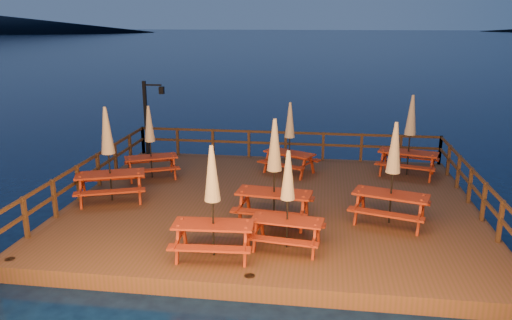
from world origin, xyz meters
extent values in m
plane|color=black|center=(0.00, 0.00, 0.00)|extent=(500.00, 500.00, 0.00)
cube|color=#4F3419|center=(0.00, 0.00, 0.20)|extent=(12.00, 10.00, 0.40)
cylinder|color=#331D10|center=(-5.60, -4.60, -0.30)|extent=(0.24, 0.24, 1.40)
cylinder|color=#331D10|center=(-5.60, 4.60, -0.30)|extent=(0.24, 0.24, 1.40)
cylinder|color=#331D10|center=(0.00, -4.60, -0.30)|extent=(0.24, 0.24, 1.40)
cylinder|color=#331D10|center=(0.00, 4.60, -0.30)|extent=(0.24, 0.24, 1.40)
cylinder|color=#331D10|center=(5.60, 4.60, -0.30)|extent=(0.24, 0.24, 1.40)
cube|color=#331D10|center=(0.00, 4.85, 1.45)|extent=(11.70, 0.06, 0.09)
cube|color=#331D10|center=(0.00, 4.85, 1.01)|extent=(11.70, 0.06, 0.09)
cube|color=#331D10|center=(-4.68, 4.85, 0.95)|extent=(0.10, 0.10, 1.10)
cube|color=#331D10|center=(0.00, 4.85, 0.95)|extent=(0.10, 0.10, 1.10)
cube|color=#331D10|center=(4.68, 4.85, 0.95)|extent=(0.10, 0.10, 1.10)
cube|color=#331D10|center=(-5.85, 0.00, 1.45)|extent=(0.06, 9.70, 0.09)
cube|color=#331D10|center=(-5.85, 0.00, 1.01)|extent=(0.06, 9.70, 0.09)
cube|color=#331D10|center=(-5.85, -3.88, 0.95)|extent=(0.10, 0.10, 1.10)
cube|color=#331D10|center=(-5.85, 0.00, 0.95)|extent=(0.10, 0.10, 1.10)
cube|color=#331D10|center=(-5.85, 3.88, 0.95)|extent=(0.10, 0.10, 1.10)
cube|color=#331D10|center=(5.85, 0.00, 1.45)|extent=(0.06, 9.70, 0.09)
cube|color=#331D10|center=(5.85, 0.00, 1.01)|extent=(0.06, 9.70, 0.09)
cube|color=#331D10|center=(5.85, 0.00, 0.95)|extent=(0.10, 0.10, 1.10)
cube|color=#331D10|center=(5.85, 3.88, 0.95)|extent=(0.10, 0.10, 1.10)
cube|color=black|center=(-5.55, 4.55, 1.90)|extent=(0.12, 0.12, 3.00)
cube|color=black|center=(-5.20, 4.55, 3.25)|extent=(0.70, 0.06, 0.06)
cube|color=black|center=(-4.85, 4.55, 3.05)|extent=(0.18, 0.18, 0.28)
sphere|color=#E6B65C|center=(-4.85, 4.55, 3.05)|extent=(0.14, 0.14, 0.14)
cube|color=maroon|center=(-4.85, -0.60, 1.24)|extent=(2.16, 1.43, 0.06)
cube|color=maroon|center=(-5.08, 0.03, 0.90)|extent=(2.00, 0.99, 0.06)
cube|color=maroon|center=(-4.62, -1.23, 0.90)|extent=(2.00, 0.99, 0.06)
cube|color=maroon|center=(-5.76, -0.54, 0.82)|extent=(0.10, 0.13, 0.84)
cube|color=maroon|center=(-5.51, -1.23, 0.82)|extent=(0.10, 0.13, 0.84)
cube|color=maroon|center=(-4.19, 0.04, 0.82)|extent=(0.10, 0.13, 0.84)
cube|color=maroon|center=(-3.94, -0.65, 0.82)|extent=(0.10, 0.13, 0.84)
cylinder|color=black|center=(-4.85, -0.60, 1.80)|extent=(0.05, 0.05, 2.80)
cone|color=tan|center=(-4.85, -0.60, 2.58)|extent=(0.40, 0.40, 1.40)
sphere|color=black|center=(-4.85, -0.60, 3.23)|extent=(0.08, 0.08, 0.08)
cube|color=maroon|center=(0.21, -1.56, 1.23)|extent=(2.07, 0.99, 0.06)
cube|color=maroon|center=(0.28, -0.90, 0.90)|extent=(2.02, 0.53, 0.06)
cube|color=maroon|center=(0.13, -2.22, 0.90)|extent=(2.02, 0.53, 0.06)
cube|color=maroon|center=(-0.58, -1.11, 0.82)|extent=(0.08, 0.12, 0.83)
cube|color=maroon|center=(-0.66, -1.83, 0.82)|extent=(0.08, 0.12, 0.83)
cube|color=maroon|center=(1.08, -1.29, 0.82)|extent=(0.08, 0.12, 0.83)
cube|color=maroon|center=(1.00, -2.02, 0.82)|extent=(0.08, 0.12, 0.83)
cylinder|color=black|center=(0.21, -1.56, 1.79)|extent=(0.05, 0.05, 2.78)
cone|color=tan|center=(0.21, -1.56, 2.57)|extent=(0.40, 0.40, 1.39)
sphere|color=black|center=(0.21, -1.56, 3.21)|extent=(0.08, 0.08, 0.08)
cube|color=maroon|center=(-4.41, 1.76, 1.14)|extent=(1.89, 1.38, 0.05)
cube|color=maroon|center=(-4.66, 2.29, 0.84)|extent=(1.71, 1.01, 0.05)
cube|color=maroon|center=(-4.15, 1.23, 0.84)|extent=(1.71, 1.01, 0.05)
cube|color=maroon|center=(-5.21, 1.73, 0.77)|extent=(0.10, 0.11, 0.74)
cube|color=maroon|center=(-4.93, 1.15, 0.77)|extent=(0.10, 0.11, 0.74)
cube|color=maroon|center=(-3.88, 2.37, 0.77)|extent=(0.10, 0.11, 0.74)
cube|color=maroon|center=(-3.60, 1.79, 0.77)|extent=(0.10, 0.11, 0.74)
cylinder|color=black|center=(-4.41, 1.76, 1.63)|extent=(0.04, 0.04, 2.45)
cone|color=tan|center=(-4.41, 1.76, 2.31)|extent=(0.35, 0.35, 1.23)
sphere|color=black|center=(-4.41, 1.76, 2.88)|extent=(0.07, 0.07, 0.07)
cube|color=maroon|center=(4.43, 3.28, 1.23)|extent=(2.13, 1.31, 0.06)
cube|color=maroon|center=(4.62, 3.92, 0.90)|extent=(2.00, 0.87, 0.06)
cube|color=maroon|center=(4.24, 2.65, 0.90)|extent=(2.00, 0.87, 0.06)
cube|color=maroon|center=(3.74, 3.87, 0.81)|extent=(0.10, 0.13, 0.83)
cube|color=maroon|center=(3.53, 3.17, 0.81)|extent=(0.10, 0.13, 0.83)
cube|color=maroon|center=(5.33, 3.39, 0.81)|extent=(0.10, 0.13, 0.83)
cube|color=maroon|center=(5.12, 2.69, 0.81)|extent=(0.10, 0.13, 0.83)
cylinder|color=black|center=(4.43, 3.28, 1.78)|extent=(0.05, 0.05, 2.77)
cone|color=tan|center=(4.43, 3.28, 2.56)|extent=(0.40, 0.40, 1.38)
sphere|color=black|center=(4.43, 3.28, 3.20)|extent=(0.08, 0.08, 0.08)
cube|color=maroon|center=(0.68, -3.10, 1.11)|extent=(1.77, 0.88, 0.05)
cube|color=maroon|center=(0.76, -2.54, 0.82)|extent=(1.72, 0.48, 0.05)
cube|color=maroon|center=(0.61, -3.67, 0.82)|extent=(1.72, 0.48, 0.05)
cube|color=maroon|center=(0.02, -2.70, 0.75)|extent=(0.07, 0.10, 0.71)
cube|color=maroon|center=(-0.06, -3.32, 0.75)|extent=(0.07, 0.10, 0.71)
cube|color=maroon|center=(1.43, -2.89, 0.75)|extent=(0.07, 0.10, 0.71)
cube|color=maroon|center=(1.35, -3.51, 0.75)|extent=(0.07, 0.10, 0.71)
cylinder|color=black|center=(0.68, -3.10, 1.58)|extent=(0.04, 0.04, 2.36)
cone|color=tan|center=(0.68, -3.10, 2.24)|extent=(0.34, 0.34, 1.18)
sphere|color=black|center=(0.68, -3.10, 2.79)|extent=(0.07, 0.07, 0.07)
cube|color=maroon|center=(3.31, -1.21, 1.21)|extent=(2.09, 1.29, 0.05)
cube|color=maroon|center=(3.50, -0.59, 0.89)|extent=(1.95, 0.86, 0.05)
cube|color=maroon|center=(3.12, -1.83, 0.89)|extent=(1.95, 0.86, 0.05)
cube|color=maroon|center=(2.64, -0.63, 0.81)|extent=(0.09, 0.12, 0.81)
cube|color=maroon|center=(2.43, -1.31, 0.81)|extent=(0.09, 0.12, 0.81)
cube|color=maroon|center=(4.19, -1.10, 0.81)|extent=(0.09, 0.12, 0.81)
cube|color=maroon|center=(3.99, -1.79, 0.81)|extent=(0.09, 0.12, 0.81)
cylinder|color=black|center=(3.31, -1.21, 1.75)|extent=(0.05, 0.05, 2.71)
cone|color=tan|center=(3.31, -1.21, 2.51)|extent=(0.39, 0.39, 1.35)
sphere|color=black|center=(3.31, -1.21, 3.14)|extent=(0.08, 0.08, 0.08)
cube|color=maroon|center=(-0.97, -3.75, 1.17)|extent=(1.90, 0.83, 0.05)
cube|color=maroon|center=(-1.01, -3.13, 0.86)|extent=(1.87, 0.40, 0.05)
cube|color=maroon|center=(-0.94, -4.37, 0.86)|extent=(1.87, 0.40, 0.05)
cube|color=maroon|center=(-1.77, -3.45, 0.79)|extent=(0.07, 0.11, 0.77)
cube|color=maroon|center=(-1.73, -4.13, 0.79)|extent=(0.07, 0.11, 0.77)
cube|color=maroon|center=(-0.22, -3.36, 0.79)|extent=(0.07, 0.11, 0.77)
cube|color=maroon|center=(-0.18, -4.04, 0.79)|extent=(0.07, 0.11, 0.77)
cylinder|color=black|center=(-0.97, -3.75, 1.69)|extent=(0.05, 0.05, 2.58)
cone|color=tan|center=(-0.97, -3.75, 2.41)|extent=(0.37, 0.37, 1.29)
sphere|color=black|center=(-0.97, -3.75, 3.01)|extent=(0.07, 0.07, 0.07)
cube|color=maroon|center=(0.28, 2.95, 1.14)|extent=(1.91, 1.42, 0.05)
cube|color=maroon|center=(0.55, 3.48, 0.85)|extent=(1.72, 1.05, 0.05)
cube|color=maroon|center=(0.02, 2.42, 0.85)|extent=(1.72, 1.05, 0.05)
cube|color=maroon|center=(-0.23, 3.57, 0.77)|extent=(0.10, 0.12, 0.74)
cube|color=maroon|center=(-0.53, 2.99, 0.77)|extent=(0.10, 0.12, 0.74)
cube|color=maroon|center=(1.10, 2.91, 0.77)|extent=(0.10, 0.12, 0.74)
cube|color=maroon|center=(0.80, 2.32, 0.77)|extent=(0.10, 0.12, 0.74)
cylinder|color=black|center=(0.28, 2.95, 1.64)|extent=(0.04, 0.04, 2.48)
cone|color=tan|center=(0.28, 2.95, 2.33)|extent=(0.36, 0.36, 1.24)
sphere|color=black|center=(0.28, 2.95, 2.91)|extent=(0.07, 0.07, 0.07)
camera|label=1|loc=(1.47, -14.14, 5.75)|focal=35.00mm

